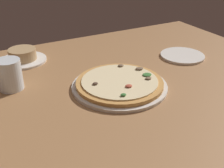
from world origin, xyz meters
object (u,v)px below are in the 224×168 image
Objects in this scene: pizza_main at (120,84)px; side_plate at (182,56)px; ramekin_on_saucer at (23,56)px; water_glass at (10,77)px.

pizza_main reaches higher than side_plate.
ramekin_on_saucer reaches higher than side_plate.
water_glass reaches higher than side_plate.
side_plate is at bearing 16.72° from pizza_main.
ramekin_on_saucer is at bearing 67.72° from water_glass.
ramekin_on_saucer is (-22.03, 35.89, 0.77)cm from pizza_main.
water_glass is (-30.32, 15.66, 2.92)cm from pizza_main.
pizza_main is 34.25cm from water_glass.
ramekin_on_saucer is at bearing 121.54° from pizza_main.
ramekin_on_saucer is 1.02× the size of side_plate.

